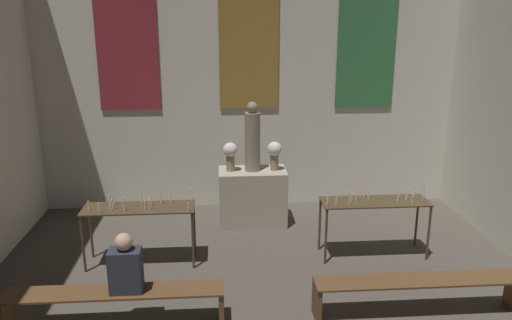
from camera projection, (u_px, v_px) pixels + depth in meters
The scene contains 10 objects.
wall_back at pixel (249, 47), 8.83m from camera, with size 7.77×0.16×5.82m.
altar at pixel (253, 197), 8.57m from camera, with size 1.14×0.65×0.96m.
statue at pixel (252, 139), 8.29m from camera, with size 0.26×0.26×1.17m.
flower_vase_left at pixel (230, 153), 8.33m from camera, with size 0.24×0.24×0.49m.
flower_vase_right at pixel (274, 153), 8.38m from camera, with size 0.24×0.24×0.49m.
candle_rack_left at pixel (139, 213), 7.07m from camera, with size 1.57×0.51×1.06m.
candle_rack_right at pixel (375, 207), 7.32m from camera, with size 1.57×0.51×1.06m.
pew_back_left at pixel (115, 300), 5.68m from camera, with size 2.49×0.36×0.46m.
pew_back_right at pixel (418, 287), 5.94m from camera, with size 2.49×0.36×0.46m.
person_seated at pixel (125, 266), 5.58m from camera, with size 0.36×0.24×0.70m.
Camera 1 is at (-0.54, 0.08, 3.44)m, focal length 35.00 mm.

